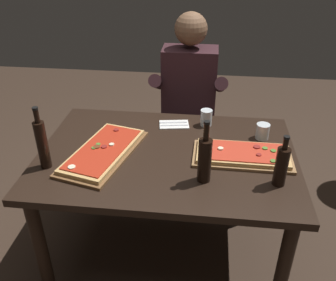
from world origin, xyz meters
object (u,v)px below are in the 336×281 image
(pizza_rectangular_front, at_px, (242,155))
(diner_chair, at_px, (189,122))
(seated_diner, at_px, (188,98))
(wine_bottle_dark, at_px, (42,143))
(tumbler_near_camera, at_px, (206,119))
(tumbler_far_side, at_px, (262,132))
(oil_bottle_amber, at_px, (281,166))
(dining_table, at_px, (167,167))
(pizza_rectangular_left, at_px, (103,151))
(vinegar_bottle_green, at_px, (205,159))

(pizza_rectangular_front, distance_m, diner_chair, 0.96)
(pizza_rectangular_front, bearing_deg, seated_diner, 114.59)
(wine_bottle_dark, distance_m, tumbler_near_camera, 0.98)
(wine_bottle_dark, distance_m, tumbler_far_side, 1.21)
(tumbler_far_side, bearing_deg, oil_bottle_amber, -85.56)
(wine_bottle_dark, distance_m, oil_bottle_amber, 1.17)
(dining_table, relative_size, seated_diner, 1.05)
(dining_table, bearing_deg, pizza_rectangular_left, -170.84)
(pizza_rectangular_left, height_order, tumbler_far_side, tumbler_far_side)
(dining_table, relative_size, oil_bottle_amber, 5.28)
(pizza_rectangular_left, bearing_deg, vinegar_bottle_green, -16.89)
(dining_table, xyz_separation_m, wine_bottle_dark, (-0.60, -0.20, 0.23))
(oil_bottle_amber, bearing_deg, vinegar_bottle_green, -178.51)
(pizza_rectangular_front, distance_m, seated_diner, 0.81)
(pizza_rectangular_front, height_order, seated_diner, seated_diner)
(dining_table, height_order, diner_chair, diner_chair)
(wine_bottle_dark, bearing_deg, dining_table, 18.11)
(dining_table, height_order, wine_bottle_dark, wine_bottle_dark)
(tumbler_near_camera, height_order, diner_chair, diner_chair)
(tumbler_far_side, bearing_deg, vinegar_bottle_green, -126.20)
(pizza_rectangular_front, height_order, vinegar_bottle_green, vinegar_bottle_green)
(pizza_rectangular_left, distance_m, diner_chair, 1.03)
(pizza_rectangular_front, height_order, pizza_rectangular_left, pizza_rectangular_front)
(wine_bottle_dark, bearing_deg, vinegar_bottle_green, -1.64)
(dining_table, height_order, oil_bottle_amber, oil_bottle_amber)
(pizza_rectangular_left, relative_size, diner_chair, 0.72)
(pizza_rectangular_left, distance_m, oil_bottle_amber, 0.92)
(pizza_rectangular_left, relative_size, tumbler_far_side, 6.90)
(vinegar_bottle_green, relative_size, diner_chair, 0.37)
(pizza_rectangular_front, distance_m, pizza_rectangular_left, 0.75)
(pizza_rectangular_front, xyz_separation_m, pizza_rectangular_left, (-0.75, -0.05, 0.00))
(wine_bottle_dark, xyz_separation_m, tumbler_far_side, (1.13, 0.42, -0.10))
(wine_bottle_dark, relative_size, tumbler_near_camera, 3.35)
(oil_bottle_amber, xyz_separation_m, tumbler_far_side, (-0.03, 0.43, -0.07))
(wine_bottle_dark, bearing_deg, pizza_rectangular_left, 28.40)
(tumbler_far_side, relative_size, diner_chair, 0.10)
(oil_bottle_amber, bearing_deg, pizza_rectangular_left, 170.19)
(vinegar_bottle_green, relative_size, tumbler_near_camera, 3.23)
(tumbler_far_side, bearing_deg, seated_diner, 132.09)
(pizza_rectangular_left, bearing_deg, dining_table, 9.16)
(oil_bottle_amber, bearing_deg, tumbler_far_side, 94.44)
(pizza_rectangular_front, height_order, tumbler_far_side, tumbler_far_side)
(oil_bottle_amber, distance_m, tumbler_far_side, 0.44)
(pizza_rectangular_front, bearing_deg, vinegar_bottle_green, -132.40)
(seated_diner, bearing_deg, diner_chair, 90.00)
(pizza_rectangular_front, xyz_separation_m, wine_bottle_dark, (-1.01, -0.20, 0.12))
(tumbler_far_side, xyz_separation_m, seated_diner, (-0.46, 0.51, -0.04))
(tumbler_near_camera, relative_size, seated_diner, 0.08)
(pizza_rectangular_left, bearing_deg, seated_diner, 62.68)
(wine_bottle_dark, xyz_separation_m, seated_diner, (0.67, 0.93, -0.14))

